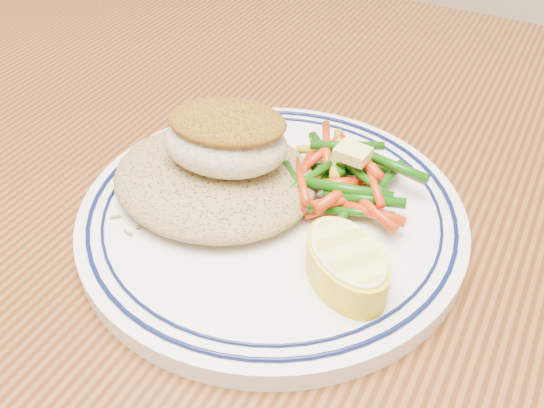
% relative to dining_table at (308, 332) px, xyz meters
% --- Properties ---
extents(dining_table, '(1.50, 0.90, 0.75)m').
position_rel_dining_table_xyz_m(dining_table, '(0.00, 0.00, 0.00)').
color(dining_table, '#4B260F').
rests_on(dining_table, ground).
extents(plate, '(0.27, 0.27, 0.02)m').
position_rel_dining_table_xyz_m(plate, '(-0.03, 0.00, 0.11)').
color(plate, white).
rests_on(plate, dining_table).
extents(rice_pilaf, '(0.15, 0.13, 0.03)m').
position_rel_dining_table_xyz_m(rice_pilaf, '(-0.08, 0.00, 0.13)').
color(rice_pilaf, olive).
rests_on(rice_pilaf, plate).
extents(fish_fillet, '(0.10, 0.08, 0.04)m').
position_rel_dining_table_xyz_m(fish_fillet, '(-0.07, 0.01, 0.16)').
color(fish_fillet, beige).
rests_on(fish_fillet, rice_pilaf).
extents(vegetable_pile, '(0.11, 0.11, 0.03)m').
position_rel_dining_table_xyz_m(vegetable_pile, '(0.00, 0.04, 0.13)').
color(vegetable_pile, red).
rests_on(vegetable_pile, plate).
extents(butter_pat, '(0.02, 0.02, 0.01)m').
position_rel_dining_table_xyz_m(butter_pat, '(0.00, 0.05, 0.14)').
color(butter_pat, '#F1E176').
rests_on(butter_pat, vegetable_pile).
extents(lemon_wedge, '(0.09, 0.09, 0.03)m').
position_rel_dining_table_xyz_m(lemon_wedge, '(0.04, -0.03, 0.13)').
color(lemon_wedge, yellow).
rests_on(lemon_wedge, plate).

